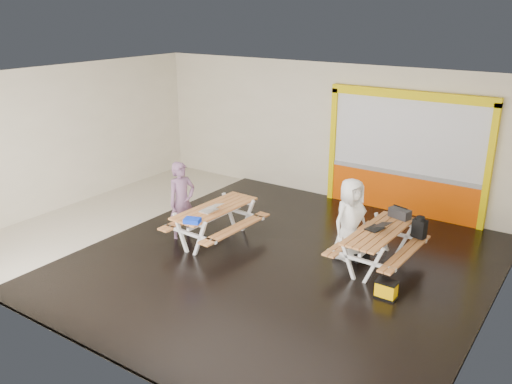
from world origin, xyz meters
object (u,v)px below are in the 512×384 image
Objects in this scene: laptop_left at (211,209)px; laptop_right at (377,227)px; person_right at (350,220)px; blue_pouch at (192,221)px; picnic_table_right at (379,239)px; person_left at (182,202)px; backpack at (420,227)px; picnic_table_left at (215,216)px; dark_case at (356,254)px; fluke_bag at (386,290)px; toolbox at (400,213)px.

laptop_left is 3.36m from laptop_right.
person_right is 3.09m from blue_pouch.
person_left is (-4.00, -1.08, 0.25)m from picnic_table_right.
backpack is (0.58, 0.73, -0.12)m from laptop_right.
laptop_right is (0.58, -0.05, 0.01)m from person_right.
laptop_right is (3.26, 0.83, 0.23)m from picnic_table_left.
person_right is at bearing -149.79° from backpack.
picnic_table_right is 1.15× the size of person_left.
person_left is 3.81× the size of laptop_right.
dark_case is 1.20× the size of fluke_bag.
fluke_bag is at bearing -3.15° from picnic_table_left.
picnic_table_left is 1.19× the size of person_left.
laptop_right is 1.26× the size of fluke_bag.
laptop_left is at bearing 132.08° from person_right.
person_right reaches higher than backpack.
laptop_right is at bearing -99.22° from toolbox.
person_left reaches higher than laptop_left.
person_right is 3.88× the size of dark_case.
picnic_table_right reaches higher than fluke_bag.
toolbox is 1.27× the size of fluke_bag.
picnic_table_right is at bearing -127.30° from backpack.
picnic_table_right is at bearing -10.10° from dark_case.
picnic_table_right is 3.41m from laptop_left.
dark_case is (-1.02, -0.63, -0.60)m from backpack.
blue_pouch is (0.16, -0.91, 0.24)m from picnic_table_left.
backpack is 1.85m from fluke_bag.
picnic_table_right is at bearing -59.36° from person_left.
toolbox is (0.72, 0.78, 0.06)m from person_right.
fluke_bag reaches higher than dark_case.
laptop_left is 3.88m from fluke_bag.
person_left is 4.10m from laptop_right.
toolbox is (3.39, 1.66, 0.27)m from picnic_table_left.
picnic_table_left reaches higher than fluke_bag.
picnic_table_right is 1.28m from fluke_bag.
blue_pouch is at bearing -169.43° from fluke_bag.
dark_case is (3.52, 1.17, -0.72)m from person_left.
blue_pouch is at bearing -150.62° from laptop_right.
person_right is (2.67, 0.88, 0.21)m from picnic_table_left.
person_left is at bearing -179.71° from fluke_bag.
person_right is at bearing 176.61° from picnic_table_right.
picnic_table_left is 1.23× the size of person_right.
person_left is at bearing 142.13° from blue_pouch.
person_right is at bearing 23.13° from laptop_left.
laptop_right is at bearing -59.38° from person_left.
backpack is at bearing 33.87° from blue_pouch.
blue_pouch is at bearing 144.42° from person_right.
laptop_left is at bearing -154.59° from backpack.
person_right is at bearing 138.02° from fluke_bag.
person_left reaches higher than picnic_table_left.
picnic_table_right is 4.40× the size of laptop_right.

